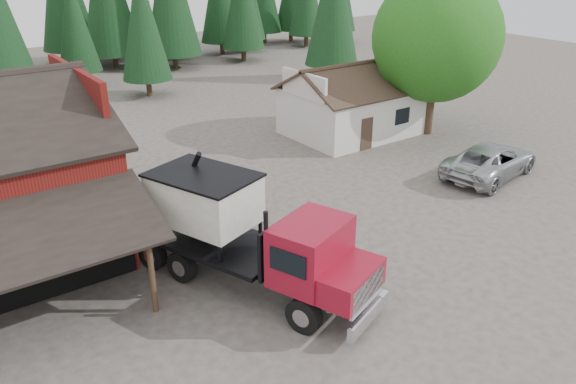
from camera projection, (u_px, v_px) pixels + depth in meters
ground at (321, 285)px, 20.74m from camera, size 120.00×120.00×0.00m
farmhouse at (352, 108)px, 36.61m from camera, size 8.60×6.42×4.65m
deciduous_tree at (437, 42)px, 34.77m from camera, size 8.00×8.00×10.20m
conifer_backdrop at (37, 79)px, 51.89m from camera, size 76.00×16.00×16.00m
near_pine_b at (142, 22)px, 43.78m from camera, size 3.96×3.96×10.40m
near_pine_c at (333, 1)px, 48.91m from camera, size 4.84×4.84×12.40m
feed_truck at (243, 231)px, 20.05m from camera, size 6.08×10.50×4.60m
silver_car at (490, 161)px, 30.05m from camera, size 6.80×3.94×1.78m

